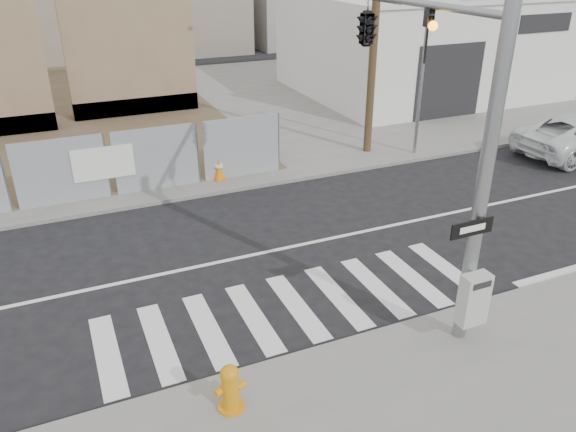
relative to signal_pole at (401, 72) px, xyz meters
name	(u,v)px	position (x,y,z in m)	size (l,w,h in m)	color
ground	(257,254)	(-2.49, 2.05, -4.78)	(100.00, 100.00, 0.00)	black
sidewalk_far	(150,114)	(-2.49, 16.05, -4.72)	(50.00, 20.00, 0.12)	slate
signal_pole	(401,72)	(0.00, 0.00, 0.00)	(0.96, 5.87, 7.00)	gray
far_signal_pole	(424,61)	(5.51, 6.65, -1.30)	(0.16, 0.20, 5.60)	gray
concrete_wall_right	(129,40)	(-2.99, 16.13, -1.40)	(5.50, 1.30, 8.00)	#7D624B
auto_shop	(421,43)	(11.50, 15.01, -2.25)	(12.00, 10.20, 5.95)	silver
utility_pole_right	(376,7)	(4.01, 7.55, 0.42)	(1.60, 0.28, 10.00)	#503E25
fire_hydrant	(230,387)	(-4.77, -2.82, -4.23)	(0.59, 0.59, 0.87)	orange
traffic_cone_c	(26,194)	(-7.76, 7.29, -4.28)	(0.42, 0.42, 0.79)	orange
traffic_cone_d	(219,169)	(-1.93, 7.02, -4.30)	(0.45, 0.45, 0.74)	orange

